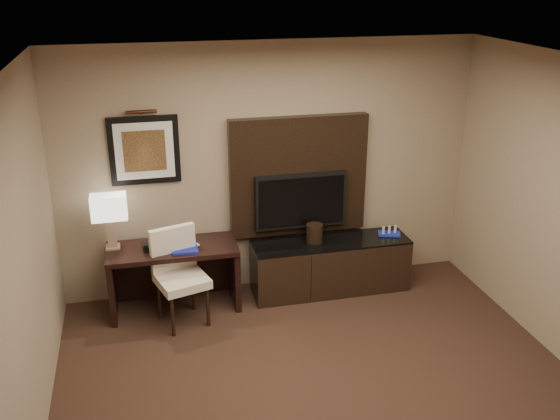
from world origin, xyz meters
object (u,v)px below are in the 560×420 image
object	(u,v)px
minibar_tray	(389,231)
desk_phone	(153,244)
desk	(174,278)
ice_bucket	(314,233)
desk_chair	(182,280)
table_lamp	(111,224)
credenza	(330,266)
tv	(301,201)

from	to	relation	value
minibar_tray	desk_phone	bearing A→B (deg)	-179.59
desk_phone	minibar_tray	distance (m)	2.58
desk	ice_bucket	size ratio (longest dim) A/B	6.58
minibar_tray	desk	bearing A→B (deg)	-179.52
desk	minibar_tray	bearing A→B (deg)	1.43
desk_chair	minibar_tray	world-z (taller)	desk_chair
table_lamp	desk	bearing A→B (deg)	-11.26
credenza	table_lamp	world-z (taller)	table_lamp
tv	minibar_tray	bearing A→B (deg)	-9.86
desk	desk_phone	distance (m)	0.44
desk_chair	table_lamp	bearing A→B (deg)	129.87
tv	ice_bucket	world-z (taller)	tv
table_lamp	minibar_tray	bearing A→B (deg)	-1.86
desk_phone	ice_bucket	distance (m)	1.71
desk	minibar_tray	size ratio (longest dim) A/B	5.46
desk_chair	minibar_tray	xyz separation A→B (m)	(2.33, 0.33, 0.15)
ice_bucket	desk_phone	bearing A→B (deg)	-178.98
tv	table_lamp	size ratio (longest dim) A/B	1.87
desk_chair	table_lamp	xyz separation A→B (m)	(-0.64, 0.43, 0.49)
table_lamp	desk_chair	bearing A→B (deg)	-33.65
tv	desk_chair	size ratio (longest dim) A/B	1.03
desk	tv	distance (m)	1.57
desk_phone	desk_chair	bearing A→B (deg)	-54.28
tv	table_lamp	distance (m)	1.99
credenza	desk_phone	distance (m)	1.95
minibar_tray	credenza	bearing A→B (deg)	-178.33
tv	minibar_tray	size ratio (longest dim) A/B	4.13
table_lamp	ice_bucket	distance (m)	2.13
tv	desk_phone	xyz separation A→B (m)	(-1.60, -0.19, -0.27)
tv	desk_chair	distance (m)	1.54
credenza	desk_phone	bearing A→B (deg)	-180.00
desk	desk_chair	bearing A→B (deg)	-78.29
credenza	minibar_tray	size ratio (longest dim) A/B	7.11
desk_chair	ice_bucket	xyz separation A→B (m)	(1.46, 0.34, 0.21)
desk_phone	ice_bucket	bearing A→B (deg)	-1.49
table_lamp	ice_bucket	world-z (taller)	table_lamp
credenza	minibar_tray	distance (m)	0.76
table_lamp	minibar_tray	distance (m)	2.99
credenza	table_lamp	bearing A→B (deg)	177.14
desk	tv	bearing A→B (deg)	8.63
credenza	tv	bearing A→B (deg)	147.28
desk	table_lamp	xyz separation A→B (m)	(-0.58, 0.12, 0.62)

